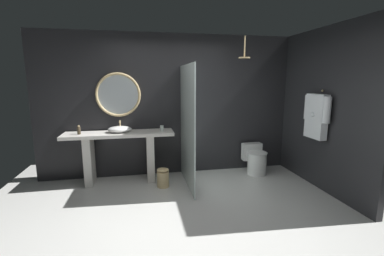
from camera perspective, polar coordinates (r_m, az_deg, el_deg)
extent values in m
plane|color=silver|center=(3.56, -0.38, -19.58)|extent=(5.76, 5.76, 0.00)
cube|color=#232326|center=(4.99, -4.54, 4.85)|extent=(4.80, 0.10, 2.60)
cube|color=#232326|center=(4.82, 26.35, 3.60)|extent=(0.10, 2.47, 2.60)
cube|color=silver|center=(4.72, -15.41, -1.24)|extent=(1.85, 0.49, 0.06)
cube|color=silver|center=(4.89, -21.25, -6.53)|extent=(0.13, 0.42, 0.83)
cube|color=silver|center=(4.82, -8.97, -6.19)|extent=(0.13, 0.42, 0.83)
ellipsoid|color=white|center=(4.71, -15.32, -0.26)|extent=(0.40, 0.33, 0.11)
cylinder|color=#D6B77F|center=(4.85, -15.22, 0.52)|extent=(0.02, 0.02, 0.18)
cylinder|color=#D6B77F|center=(4.76, -15.33, 1.34)|extent=(0.02, 0.14, 0.02)
cylinder|color=silver|center=(4.66, -6.52, -0.07)|extent=(0.06, 0.06, 0.10)
cylinder|color=#3D3323|center=(4.76, -23.20, -0.50)|extent=(0.06, 0.06, 0.13)
cylinder|color=#D6B77F|center=(4.74, -23.27, 0.40)|extent=(0.03, 0.03, 0.02)
torus|color=#D6B77F|center=(4.86, -15.61, 6.90)|extent=(0.78, 0.05, 0.78)
cylinder|color=#B2BCC1|center=(4.87, -15.60, 6.91)|extent=(0.71, 0.01, 0.71)
cube|color=silver|center=(4.38, -1.04, 0.28)|extent=(0.02, 1.27, 2.02)
cylinder|color=#D6B77F|center=(4.72, 11.30, 16.85)|extent=(0.02, 0.02, 0.35)
cylinder|color=#D6B77F|center=(4.70, 11.21, 14.62)|extent=(0.19, 0.19, 0.02)
sphere|color=#D6B77F|center=(4.72, 26.29, 7.20)|extent=(0.04, 0.04, 0.04)
cube|color=white|center=(4.71, 25.22, 2.28)|extent=(0.12, 0.43, 0.72)
cylinder|color=white|center=(4.51, 27.10, 3.46)|extent=(0.11, 0.11, 0.40)
cylinder|color=white|center=(4.89, 23.71, 4.18)|extent=(0.11, 0.11, 0.40)
sphere|color=white|center=(4.66, 24.51, 2.71)|extent=(0.07, 0.07, 0.07)
cylinder|color=white|center=(5.21, 13.82, -7.44)|extent=(0.36, 0.36, 0.42)
ellipsoid|color=white|center=(5.15, 13.92, -5.12)|extent=(0.37, 0.41, 0.02)
cube|color=white|center=(5.39, 12.74, -4.96)|extent=(0.38, 0.16, 0.33)
cylinder|color=#D6B77F|center=(4.55, -6.26, -10.87)|extent=(0.20, 0.20, 0.27)
ellipsoid|color=#D6B77F|center=(4.50, -6.30, -8.97)|extent=(0.20, 0.20, 0.06)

